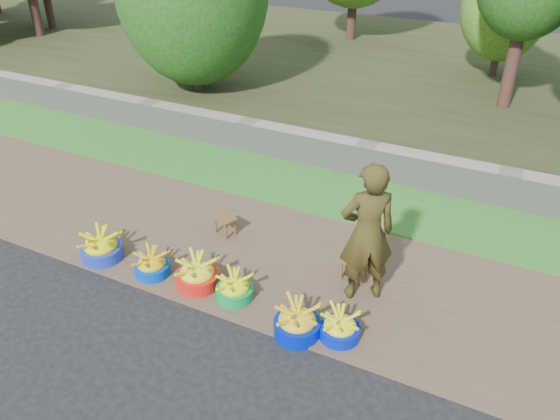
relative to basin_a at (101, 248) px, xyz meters
The scene contains 14 objects.
ground_plane 2.28m from the basin_a, ahead, with size 120.00×120.00×0.00m, color black.
dirt_shoulder 2.47m from the basin_a, 23.29° to the left, with size 80.00×2.50×0.02m, color brown.
grass_verge 3.74m from the basin_a, 52.75° to the left, with size 80.00×1.50×0.04m, color #387A2A.
retaining_wall 4.44m from the basin_a, 59.40° to the left, with size 80.00×0.35×0.55m, color gray.
earth_bank 9.01m from the basin_a, 75.47° to the left, with size 80.00×10.00×0.50m, color #32381E.
basin_a is the anchor object (origin of this frame).
basin_b 0.79m from the basin_a, ahead, with size 0.44×0.44×0.33m.
basin_c 1.43m from the basin_a, ahead, with size 0.52×0.52×0.39m.
basin_d 1.94m from the basin_a, ahead, with size 0.44×0.44×0.33m.
basin_e 2.85m from the basin_a, ahead, with size 0.51×0.51×0.38m.
basin_f 3.28m from the basin_a, ahead, with size 0.44×0.44×0.33m.
stool_left 1.65m from the basin_a, 46.71° to the left, with size 0.36×0.32×0.26m.
stool_right 3.24m from the basin_a, 19.00° to the left, with size 0.35×0.27×0.30m.
vendor_woman 3.43m from the basin_a, 13.97° to the left, with size 0.63×0.41×1.73m, color black.
Camera 1 is at (2.38, -3.85, 4.22)m, focal length 35.00 mm.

